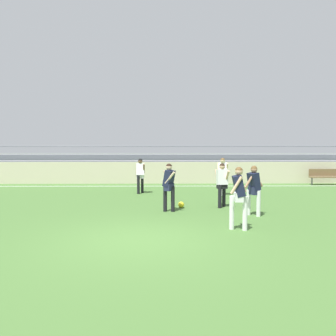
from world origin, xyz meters
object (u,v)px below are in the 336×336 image
at_px(bleacher_stand, 181,166).
at_px(player_white_on_ball, 223,173).
at_px(player_dark_wide_right, 254,186).
at_px(bench_far_left, 325,175).
at_px(player_white_wide_left, 140,173).
at_px(soccer_ball, 181,205).
at_px(player_dark_pressing_high, 239,192).
at_px(player_dark_trailing_run, 169,183).
at_px(player_white_deep_cover, 222,181).

bearing_deg(bleacher_stand, player_white_on_ball, -77.20).
height_order(bleacher_stand, player_dark_wide_right, bleacher_stand).
bearing_deg(bench_far_left, bleacher_stand, 161.61).
distance_m(player_white_wide_left, soccer_ball, 4.19).
bearing_deg(player_dark_pressing_high, soccer_ball, 112.55).
height_order(player_white_on_ball, soccer_ball, player_white_on_ball).
height_order(player_dark_pressing_high, player_white_on_ball, player_dark_pressing_high).
relative_size(player_dark_pressing_high, soccer_ball, 7.73).
height_order(bleacher_stand, player_white_wide_left, bleacher_stand).
bearing_deg(player_dark_wide_right, player_white_on_ball, 92.91).
bearing_deg(bleacher_stand, player_white_wide_left, -110.46).
distance_m(player_white_on_ball, player_white_wide_left, 3.82).
relative_size(bench_far_left, player_dark_pressing_high, 1.06).
relative_size(player_white_on_ball, soccer_ball, 7.71).
bearing_deg(bleacher_stand, bench_far_left, -18.39).
relative_size(player_white_wide_left, player_dark_wide_right, 1.01).
xyz_separation_m(bench_far_left, player_white_on_ball, (-6.57, -3.99, 0.47)).
height_order(player_white_on_ball, player_dark_wide_right, player_white_on_ball).
height_order(bench_far_left, player_dark_trailing_run, player_dark_trailing_run).
xyz_separation_m(player_white_deep_cover, player_dark_wide_right, (0.76, -1.51, 0.00)).
bearing_deg(bleacher_stand, player_dark_pressing_high, -86.24).
relative_size(bleacher_stand, player_white_deep_cover, 16.75).
height_order(bleacher_stand, player_dark_trailing_run, bleacher_stand).
relative_size(bleacher_stand, soccer_ball, 123.06).
bearing_deg(bleacher_stand, player_dark_wide_right, -81.13).
height_order(bleacher_stand, player_dark_pressing_high, bleacher_stand).
xyz_separation_m(player_dark_trailing_run, player_dark_wide_right, (2.71, -0.73, -0.02)).
bearing_deg(soccer_ball, player_white_deep_cover, 2.28).
relative_size(player_white_deep_cover, player_dark_wide_right, 1.00).
distance_m(player_white_deep_cover, player_white_on_ball, 3.04).
bearing_deg(player_white_deep_cover, player_dark_pressing_high, -92.18).
distance_m(player_white_on_ball, player_dark_wide_right, 4.51).
height_order(player_dark_trailing_run, soccer_ball, player_dark_trailing_run).
height_order(bench_far_left, player_white_deep_cover, player_white_deep_cover).
height_order(bleacher_stand, bench_far_left, bleacher_stand).
bearing_deg(bleacher_stand, player_white_deep_cover, -84.20).
bearing_deg(soccer_ball, player_white_on_ball, 56.40).
relative_size(bleacher_stand, bench_far_left, 15.04).
xyz_separation_m(bench_far_left, player_white_deep_cover, (-7.10, -6.99, 0.41)).
bearing_deg(soccer_ball, player_dark_wide_right, -32.75).
relative_size(player_dark_pressing_high, player_white_on_ball, 1.00).
height_order(bench_far_left, player_white_wide_left, player_white_wide_left).
distance_m(player_dark_pressing_high, player_dark_wide_right, 2.05).
height_order(player_white_deep_cover, player_white_wide_left, player_white_wide_left).
xyz_separation_m(bench_far_left, player_dark_pressing_high, (-7.23, -10.34, 0.47)).
bearing_deg(player_dark_wide_right, player_white_deep_cover, 116.80).
distance_m(player_white_deep_cover, player_dark_trailing_run, 2.10).
bearing_deg(bench_far_left, player_dark_wide_right, -126.72).
distance_m(bleacher_stand, bench_far_left, 8.53).
bearing_deg(bench_far_left, player_white_wide_left, -162.12).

